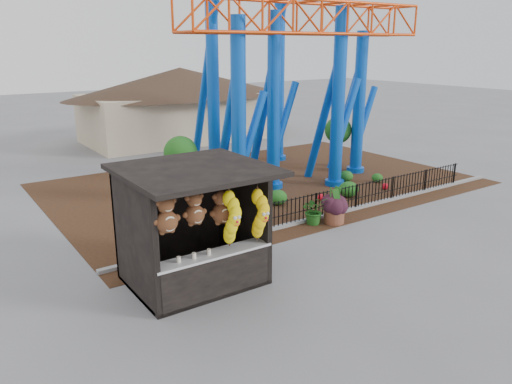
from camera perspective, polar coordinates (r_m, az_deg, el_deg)
ground at (r=14.10m, az=6.23°, el=-8.73°), size 120.00×120.00×0.00m
mulch_bed at (r=22.35m, az=0.74°, el=0.98°), size 18.00×12.00×0.02m
curb at (r=18.65m, az=9.62°, el=-2.27°), size 18.00×0.18×0.12m
prize_booth at (r=12.60m, az=-6.75°, el=-4.23°), size 3.50×3.40×3.12m
picket_fence at (r=19.13m, az=11.63°, el=-0.52°), size 12.20×0.06×1.00m
roller_coaster at (r=22.39m, az=2.90°, el=17.64°), size 11.00×6.37×10.82m
terracotta_planter at (r=17.59m, az=8.90°, el=-2.65°), size 0.80×0.80×0.56m
planter_foliage at (r=17.40m, az=8.99°, el=-0.78°), size 0.70×0.70×0.64m
potted_plant at (r=17.31m, az=6.70°, el=-2.08°), size 1.14×1.08×1.01m
landscaping at (r=20.70m, az=6.16°, el=0.47°), size 7.22×3.05×0.67m
pavilion at (r=33.05m, az=-8.61°, el=11.23°), size 15.00×15.00×4.80m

